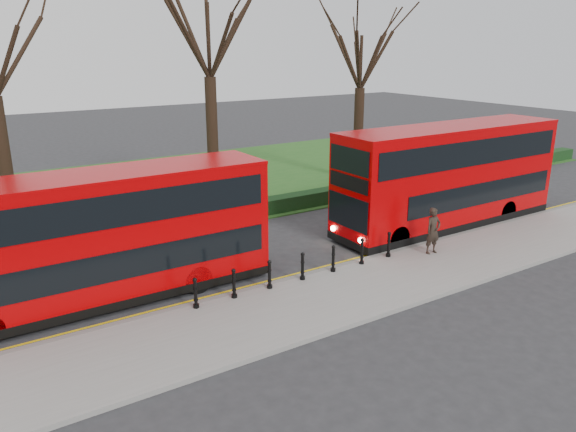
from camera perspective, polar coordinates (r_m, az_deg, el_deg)
ground at (r=21.73m, az=-0.58°, el=-5.62°), size 120.00×120.00×0.00m
pavement at (r=19.46m, az=4.21°, el=-8.27°), size 60.00×4.00×0.15m
kerb at (r=20.93m, az=0.89°, el=-6.32°), size 60.00×0.25×0.16m
grass_verge at (r=34.70m, az=-14.02°, el=2.66°), size 60.00×18.00×0.06m
hedge at (r=27.24m, az=-8.29°, el=-0.14°), size 60.00×0.90×0.80m
yellow_line_outer at (r=21.19m, az=0.44°, el=-6.22°), size 60.00×0.10×0.01m
yellow_line_inner at (r=21.34m, az=0.14°, el=-6.04°), size 60.00×0.10×0.01m
tree_mid at (r=29.78m, az=-8.11°, el=18.02°), size 7.87×7.87×12.30m
tree_right at (r=35.24m, az=7.44°, el=15.80°), size 6.75×6.75×10.55m
bollard_row at (r=20.45m, az=1.49°, el=-5.16°), size 8.57×0.15×1.00m
bus_lead at (r=19.57m, az=-18.02°, el=-2.15°), size 11.12×2.55×4.42m
bus_rear at (r=27.40m, az=16.01°, el=3.85°), size 12.07×2.77×4.80m
pedestrian at (r=23.57m, az=14.53°, el=-1.46°), size 0.73×0.50×1.92m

